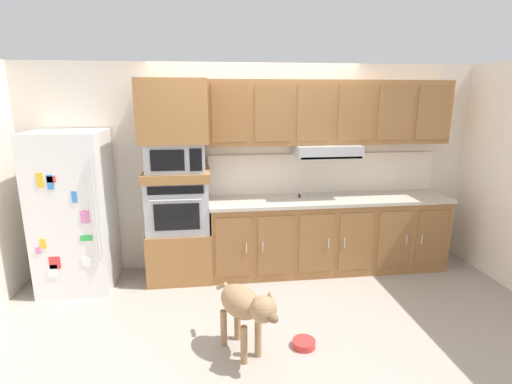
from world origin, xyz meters
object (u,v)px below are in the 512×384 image
at_px(refrigerator, 74,211).
at_px(dog, 245,306).
at_px(microwave, 176,156).
at_px(built_in_oven, 178,204).
at_px(screwdriver, 300,196).
at_px(dog_food_bowl, 304,343).

distance_m(refrigerator, dog, 2.34).
distance_m(microwave, dog, 1.96).
relative_size(built_in_oven, screwdriver, 4.86).
xyz_separation_m(refrigerator, microwave, (1.13, 0.07, 0.58)).
height_order(microwave, dog, microwave).
distance_m(screwdriver, dog, 1.93).
xyz_separation_m(refrigerator, dog_food_bowl, (2.27, -1.45, -0.85)).
distance_m(refrigerator, screwdriver, 2.60).
bearing_deg(screwdriver, built_in_oven, -176.07).
bearing_deg(dog_food_bowl, built_in_oven, 126.68).
bearing_deg(built_in_oven, screwdriver, 3.93).
relative_size(dog, dog_food_bowl, 3.69).
relative_size(built_in_oven, dog_food_bowl, 3.50).
height_order(microwave, screwdriver, microwave).
bearing_deg(microwave, screwdriver, 3.94).
bearing_deg(refrigerator, built_in_oven, 3.42).
relative_size(microwave, dog_food_bowl, 3.22).
xyz_separation_m(dog, dog_food_bowl, (0.51, 0.04, -0.42)).
distance_m(microwave, dog_food_bowl, 2.37).
bearing_deg(built_in_oven, dog_food_bowl, -53.32).
height_order(refrigerator, screwdriver, refrigerator).
xyz_separation_m(microwave, screwdriver, (1.47, 0.10, -0.53)).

